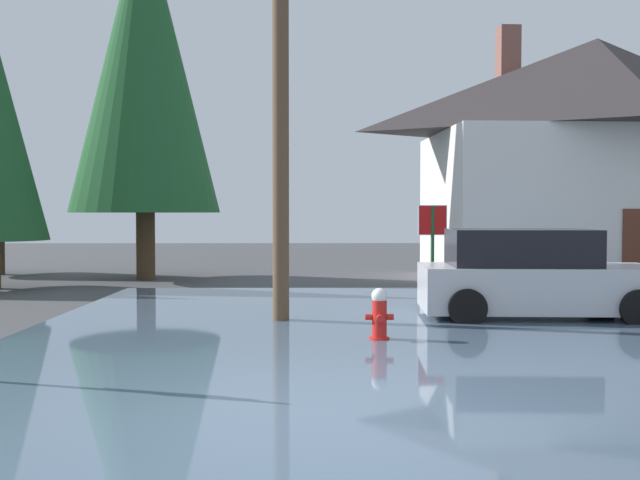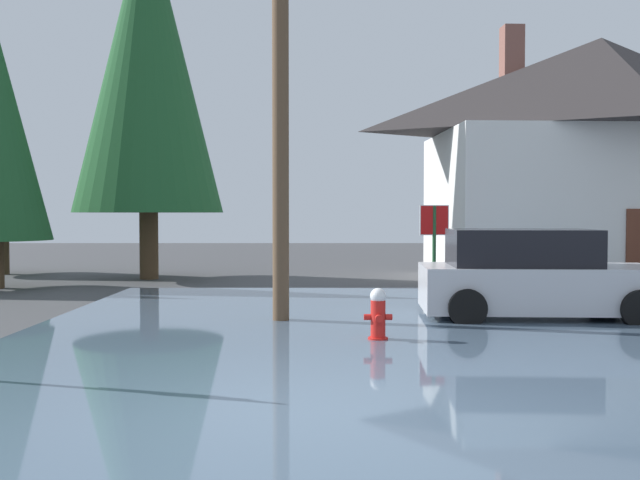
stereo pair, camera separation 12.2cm
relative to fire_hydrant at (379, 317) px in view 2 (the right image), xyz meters
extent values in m
cube|color=#424244|center=(-0.97, -3.83, -0.45)|extent=(80.00, 80.00, 0.10)
cube|color=#4C6075|center=(0.67, 0.35, -0.36)|extent=(12.27, 13.85, 0.07)
cube|color=silver|center=(-0.96, -5.06, -0.39)|extent=(3.06, 0.42, 0.01)
cylinder|color=red|center=(0.00, 0.00, -0.35)|extent=(0.29, 0.29, 0.10)
cylinder|color=red|center=(0.00, 0.00, -0.03)|extent=(0.21, 0.21, 0.53)
sphere|color=white|center=(0.00, 0.00, 0.30)|extent=(0.23, 0.23, 0.23)
cylinder|color=red|center=(-0.16, 0.00, -0.01)|extent=(0.10, 0.09, 0.09)
cylinder|color=red|center=(0.16, 0.00, -0.01)|extent=(0.10, 0.09, 0.09)
cylinder|color=red|center=(0.00, -0.15, -0.01)|extent=(0.10, 0.10, 0.10)
cylinder|color=brown|center=(-1.50, 1.90, 4.28)|extent=(0.28, 0.28, 9.35)
cylinder|color=#1E4C28|center=(1.66, 5.52, 0.63)|extent=(0.08, 0.08, 2.05)
cube|color=white|center=(1.66, 5.52, 1.34)|extent=(0.65, 0.14, 0.66)
cube|color=red|center=(1.66, 5.52, 1.34)|extent=(0.62, 0.14, 0.62)
cube|color=silver|center=(7.24, 10.67, 1.70)|extent=(9.44, 5.88, 4.19)
pyramid|color=#332D2D|center=(7.24, 10.67, 5.16)|extent=(10.20, 6.35, 2.73)
cube|color=brown|center=(4.90, 11.54, 5.84)|extent=(0.63, 0.63, 2.45)
cube|color=silver|center=(3.03, 2.39, 0.17)|extent=(4.19, 2.04, 0.78)
cube|color=black|center=(2.71, 2.40, 0.88)|extent=(2.54, 1.74, 0.64)
cylinder|color=black|center=(4.47, 3.23, -0.08)|extent=(0.65, 0.25, 0.64)
cylinder|color=black|center=(1.69, 3.37, -0.08)|extent=(0.65, 0.25, 0.64)
cylinder|color=black|center=(1.60, 1.54, -0.08)|extent=(0.65, 0.25, 0.64)
cylinder|color=#4C3823|center=(-10.64, 12.12, 0.24)|extent=(0.36, 0.36, 1.29)
cone|color=#1E5128|center=(-10.64, 12.12, 3.81)|extent=(2.86, 2.86, 5.85)
cylinder|color=#4C3823|center=(-5.75, 10.51, 0.56)|extent=(0.53, 0.53, 1.91)
cone|color=#1E5128|center=(-5.75, 10.51, 5.87)|extent=(4.25, 4.25, 8.71)
camera|label=1|loc=(-0.96, -10.46, 1.48)|focal=41.08mm
camera|label=2|loc=(-0.84, -10.46, 1.48)|focal=41.08mm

